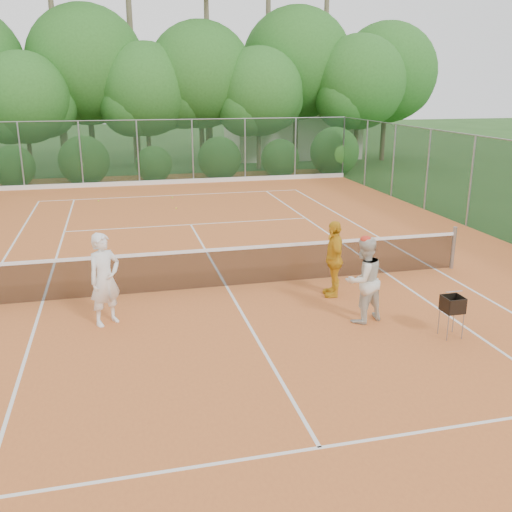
{
  "coord_description": "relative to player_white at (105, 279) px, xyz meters",
  "views": [
    {
      "loc": [
        -2.35,
        -12.44,
        4.6
      ],
      "look_at": [
        0.42,
        -1.2,
        1.1
      ],
      "focal_mm": 40.0,
      "sensor_mm": 36.0,
      "label": 1
    }
  ],
  "objects": [
    {
      "name": "player_white",
      "position": [
        0.0,
        0.0,
        0.0
      ],
      "size": [
        0.81,
        0.75,
        1.86
      ],
      "primitive_type": "imported",
      "rotation": [
        0.0,
        0.0,
        0.6
      ],
      "color": "white",
      "rests_on": "clay_court"
    },
    {
      "name": "ground",
      "position": [
        2.71,
        1.53,
        -0.95
      ],
      "size": [
        120.0,
        120.0,
        0.0
      ],
      "primitive_type": "plane",
      "color": "#254B1A",
      "rests_on": "ground"
    },
    {
      "name": "court_markings",
      "position": [
        2.71,
        1.53,
        -0.93
      ],
      "size": [
        11.03,
        23.83,
        0.01
      ],
      "color": "white",
      "rests_on": "clay_court"
    },
    {
      "name": "stray_ball_c",
      "position": [
        2.51,
        10.59,
        -0.9
      ],
      "size": [
        0.07,
        0.07,
        0.07
      ],
      "primitive_type": "sphere",
      "color": "yellow",
      "rests_on": "clay_court"
    },
    {
      "name": "fence_back",
      "position": [
        2.71,
        16.53,
        0.57
      ],
      "size": [
        18.07,
        0.07,
        3.0
      ],
      "color": "#19381E",
      "rests_on": "clay_court"
    },
    {
      "name": "clay_court",
      "position": [
        2.71,
        1.53,
        -0.94
      ],
      "size": [
        18.0,
        36.0,
        0.02
      ],
      "primitive_type": "cube",
      "color": "#CE6A2F",
      "rests_on": "ground"
    },
    {
      "name": "player_yellow",
      "position": [
        4.93,
        0.43,
        -0.07
      ],
      "size": [
        0.6,
        1.07,
        1.72
      ],
      "primitive_type": "imported",
      "rotation": [
        0.0,
        0.0,
        -1.75
      ],
      "color": "gold",
      "rests_on": "clay_court"
    },
    {
      "name": "club_building",
      "position": [
        11.71,
        25.53,
        0.55
      ],
      "size": [
        8.0,
        5.0,
        3.0
      ],
      "primitive_type": "cube",
      "color": "beige",
      "rests_on": "ground"
    },
    {
      "name": "player_center_grp",
      "position": [
        4.96,
        -1.09,
        -0.05
      ],
      "size": [
        1.01,
        0.88,
        1.78
      ],
      "color": "silver",
      "rests_on": "clay_court"
    },
    {
      "name": "stray_ball_b",
      "position": [
        2.58,
        12.82,
        -0.9
      ],
      "size": [
        0.07,
        0.07,
        0.07
      ],
      "primitive_type": "sphere",
      "color": "#A7C62E",
      "rests_on": "clay_court"
    },
    {
      "name": "stray_ball_a",
      "position": [
        -0.42,
        12.8,
        -0.9
      ],
      "size": [
        0.07,
        0.07,
        0.07
      ],
      "primitive_type": "sphere",
      "color": "#B8D030",
      "rests_on": "clay_court"
    },
    {
      "name": "tropical_treeline",
      "position": [
        4.14,
        21.76,
        4.16
      ],
      "size": [
        32.1,
        8.49,
        15.03
      ],
      "color": "brown",
      "rests_on": "ground"
    },
    {
      "name": "ball_hopper",
      "position": [
        6.28,
        -2.18,
        -0.29
      ],
      "size": [
        0.35,
        0.35,
        0.8
      ],
      "rotation": [
        0.0,
        0.0,
        -0.05
      ],
      "color": "gray",
      "rests_on": "clay_court"
    },
    {
      "name": "tennis_net",
      "position": [
        2.71,
        1.53,
        -0.42
      ],
      "size": [
        11.97,
        0.1,
        1.1
      ],
      "color": "gray",
      "rests_on": "clay_court"
    }
  ]
}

